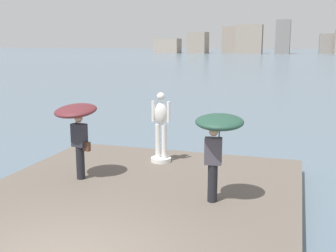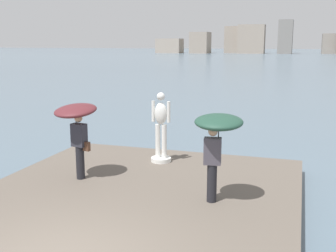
% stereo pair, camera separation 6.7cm
% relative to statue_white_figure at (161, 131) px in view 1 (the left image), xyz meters
% --- Properties ---
extents(ground_plane, '(400.00, 400.00, 0.00)m').
position_rel_statue_white_figure_xyz_m(ground_plane, '(0.28, 33.83, -1.35)').
color(ground_plane, slate).
extents(pier, '(7.58, 10.56, 0.40)m').
position_rel_statue_white_figure_xyz_m(pier, '(0.28, -3.89, -1.15)').
color(pier, '#60564C').
rests_on(pier, ground).
extents(statue_white_figure, '(0.61, 0.61, 2.10)m').
position_rel_statue_white_figure_xyz_m(statue_white_figure, '(0.00, 0.00, 0.00)').
color(statue_white_figure, white).
rests_on(statue_white_figure, pier).
extents(onlooker_left, '(1.31, 1.32, 2.01)m').
position_rel_statue_white_figure_xyz_m(onlooker_left, '(-1.59, -2.13, 0.62)').
color(onlooker_left, black).
rests_on(onlooker_left, pier).
extents(onlooker_right, '(1.20, 1.22, 2.02)m').
position_rel_statue_white_figure_xyz_m(onlooker_right, '(2.21, -2.67, 0.65)').
color(onlooker_right, black).
rests_on(onlooker_right, pier).
extents(distant_skyline, '(91.19, 13.39, 11.10)m').
position_rel_statue_white_figure_xyz_m(distant_skyline, '(-3.35, 136.61, 2.91)').
color(distant_skyline, '#A89989').
rests_on(distant_skyline, ground).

